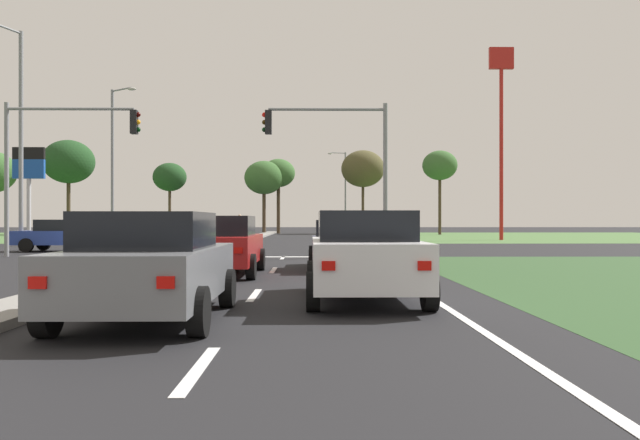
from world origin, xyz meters
name	(u,v)px	position (x,y,z in m)	size (l,w,h in m)	color
ground_plane	(221,249)	(0.00, 30.00, 0.00)	(200.00, 200.00, 0.00)	black
grass_verge_far_right	(541,236)	(25.50, 54.50, 0.00)	(35.00, 35.00, 0.01)	#476B38
median_island_near	(84,289)	(0.00, 11.00, 0.07)	(1.20, 22.00, 0.14)	gray
median_island_far	(261,236)	(0.00, 55.00, 0.07)	(1.20, 36.00, 0.14)	gray
lane_dash_near	(198,369)	(3.50, 4.41, 0.01)	(0.14, 2.00, 0.01)	silver
lane_dash_second	(254,295)	(3.50, 10.41, 0.01)	(0.14, 2.00, 0.01)	silver
lane_dash_third	(273,270)	(3.50, 16.41, 0.01)	(0.14, 2.00, 0.01)	silver
lane_dash_fourth	(283,258)	(3.50, 22.41, 0.01)	(0.14, 2.00, 0.01)	silver
edge_line_right	(413,286)	(6.85, 12.00, 0.01)	(0.14, 24.00, 0.01)	silver
stop_bar_near	(291,257)	(3.80, 23.00, 0.01)	(6.40, 0.50, 0.01)	silver
crosswalk_bar_near	(51,255)	(-6.40, 24.80, 0.01)	(0.70, 2.80, 0.01)	silver
crosswalk_bar_second	(79,255)	(-5.25, 24.80, 0.01)	(0.70, 2.80, 0.01)	silver
crosswalk_bar_third	(106,255)	(-4.10, 24.80, 0.01)	(0.70, 2.80, 0.01)	silver
crosswalk_bar_fourth	(133,255)	(-2.95, 24.80, 0.01)	(0.70, 2.80, 0.01)	silver
crosswalk_bar_fifth	(160,254)	(-1.80, 24.80, 0.01)	(0.70, 2.80, 0.01)	silver
crosswalk_bar_sixth	(188,254)	(-0.65, 24.80, 0.01)	(0.70, 2.80, 0.01)	silver
crosswalk_bar_seventh	(215,254)	(0.50, 24.80, 0.01)	(0.70, 2.80, 0.01)	silver
crosswalk_bar_eighth	(242,254)	(1.65, 24.80, 0.01)	(0.70, 2.80, 0.01)	silver
car_navy_near	(342,244)	(5.53, 17.11, 0.75)	(1.99, 4.19, 1.47)	#161E47
car_red_second	(223,245)	(2.25, 14.94, 0.80)	(1.99, 4.58, 1.57)	#A31919
car_silver_third	(240,227)	(-2.18, 57.73, 0.77)	(2.01, 4.18, 1.52)	#B7B7BC
car_white_fourth	(364,255)	(5.56, 9.56, 0.82)	(2.08, 4.29, 1.62)	silver
car_grey_fifth	(150,265)	(2.26, 7.38, 0.80)	(2.10, 4.22, 1.57)	slate
car_teal_sixth	(226,229)	(-2.21, 47.87, 0.77)	(1.99, 4.14, 1.50)	#19565B
car_blue_seventh	(65,235)	(-6.95, 27.65, 0.76)	(4.49, 2.05, 1.49)	navy
car_black_eighth	(210,230)	(-2.28, 40.81, 0.81)	(1.96, 4.33, 1.60)	black
traffic_signal_near_left	(54,150)	(-5.70, 23.40, 4.27)	(5.44, 0.32, 6.18)	gray
traffic_signal_near_right	(342,151)	(5.85, 23.40, 4.25)	(5.07, 0.32, 6.18)	gray
street_lamp_second	(18,129)	(-8.82, 26.99, 5.63)	(1.01, 2.07, 10.17)	gray
street_lamp_third	(114,157)	(-8.62, 40.21, 5.68)	(2.03, 1.47, 10.24)	gray
street_lamp_fourth	(344,188)	(8.59, 73.87, 5.41)	(2.26, 0.80, 9.73)	gray
pedestrian_at_median	(240,225)	(-0.10, 39.34, 1.17)	(0.34, 0.34, 1.71)	#335184
fastfood_pole_sign	(501,103)	(18.66, 44.10, 10.16)	(1.80, 0.40, 14.24)	red
fuel_price_totem	(29,174)	(-11.60, 34.23, 4.12)	(1.80, 0.24, 5.65)	silver
treeline_second	(69,162)	(-20.47, 62.92, 7.48)	(5.26, 5.26, 9.75)	#423323
treeline_third	(170,177)	(-9.63, 61.08, 5.77)	(3.35, 3.35, 7.23)	#423323
treeline_fourth	(264,178)	(-0.50, 65.71, 6.05)	(4.25, 4.25, 7.89)	#423323
treeline_fifth	(278,174)	(1.00, 66.72, 6.58)	(3.66, 3.66, 8.21)	#423323
treeline_sixth	(363,169)	(10.29, 66.67, 7.11)	(4.77, 4.77, 9.16)	#423323
treeline_seventh	(440,166)	(17.70, 61.46, 7.00)	(3.54, 3.54, 8.56)	#423323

